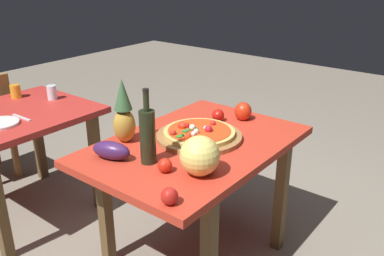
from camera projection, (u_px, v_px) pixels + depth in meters
The scene contains 17 objects.
ground_plane at pixel (195, 253), 2.49m from camera, with size 10.00×10.00×0.00m, color gray.
display_table at pixel (195, 158), 2.25m from camera, with size 1.19×0.81×0.73m.
background_table at pixel (15, 129), 2.68m from camera, with size 0.95×0.79×0.73m.
pizza_board at pixel (199, 137), 2.25m from camera, with size 0.46×0.46×0.03m, color olive.
pizza at pixel (198, 132), 2.24m from camera, with size 0.39×0.39×0.06m.
wine_bottle at pixel (148, 135), 1.95m from camera, with size 0.08×0.08×0.37m.
pineapple_left at pixel (124, 114), 2.17m from camera, with size 0.12×0.12×0.34m.
melon at pixel (200, 156), 1.85m from camera, with size 0.18×0.18×0.18m, color #EDD76A.
bell_pepper at pixel (243, 111), 2.51m from camera, with size 0.10×0.10×0.11m, color red.
eggplant at pixel (111, 150), 2.01m from camera, with size 0.20×0.09×0.09m, color #3D1F50.
tomato_near_board at pixel (218, 115), 2.49m from camera, with size 0.07×0.07×0.07m, color red.
tomato_at_corner at pixel (169, 196), 1.64m from camera, with size 0.07×0.07×0.07m, color red.
tomato_beside_pepper at pixel (165, 165), 1.89m from camera, with size 0.07×0.07×0.07m, color red.
drinking_glass_juice at pixel (16, 91), 2.91m from camera, with size 0.07×0.07×0.09m, color orange.
drinking_glass_water at pixel (52, 92), 2.87m from camera, with size 0.07×0.07×0.10m, color silver.
dinner_plate at pixel (0, 123), 2.45m from camera, with size 0.22×0.22×0.02m, color white.
knife_utensil at pixel (22, 117), 2.55m from camera, with size 0.02×0.18×0.01m, color silver.
Camera 1 is at (-1.60, -1.24, 1.63)m, focal length 38.92 mm.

